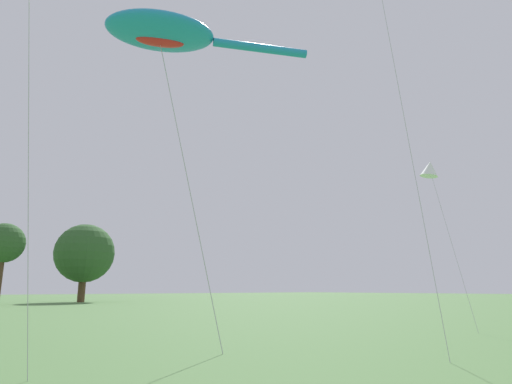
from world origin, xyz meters
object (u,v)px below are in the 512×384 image
Objects in this scene: small_kite_triangle_green at (430,169)px; tree_pine_center at (4,243)px; tree_oak_left at (85,253)px; big_show_kite at (165,33)px.

tree_pine_center is at bearing -116.12° from small_kite_triangle_green.
tree_oak_left is 1.14× the size of tree_pine_center.
small_kite_triangle_green is 49.85m from tree_oak_left.
big_show_kite is 45.60m from tree_pine_center.
big_show_kite is 1.01× the size of tree_oak_left.
small_kite_triangle_green is (15.29, -0.78, -2.14)m from big_show_kite.
small_kite_triangle_green is 0.81× the size of tree_oak_left.
tree_pine_center is (4.00, 45.31, -3.24)m from big_show_kite.
big_show_kite is at bearing -42.82° from small_kite_triangle_green.
tree_pine_center reaches higher than small_kite_triangle_green.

